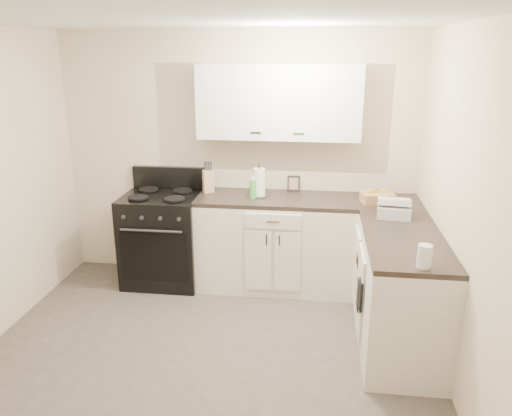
# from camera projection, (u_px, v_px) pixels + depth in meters

# --- Properties ---
(floor) EXTENTS (3.60, 3.60, 0.00)m
(floor) POSITION_uv_depth(u_px,v_px,m) (202.00, 370.00, 3.77)
(floor) COLOR #473F38
(floor) RESTS_ON ground
(ceiling) EXTENTS (3.60, 3.60, 0.00)m
(ceiling) POSITION_uv_depth(u_px,v_px,m) (188.00, 17.00, 3.01)
(ceiling) COLOR white
(ceiling) RESTS_ON wall_back
(wall_back) EXTENTS (3.60, 0.00, 3.60)m
(wall_back) POSITION_uv_depth(u_px,v_px,m) (238.00, 159.00, 5.09)
(wall_back) COLOR beige
(wall_back) RESTS_ON ground
(wall_right) EXTENTS (0.00, 3.60, 3.60)m
(wall_right) POSITION_uv_depth(u_px,v_px,m) (472.00, 225.00, 3.17)
(wall_right) COLOR beige
(wall_right) RESTS_ON ground
(wall_front) EXTENTS (3.60, 0.00, 3.60)m
(wall_front) POSITION_uv_depth(u_px,v_px,m) (68.00, 380.00, 1.69)
(wall_front) COLOR beige
(wall_front) RESTS_ON ground
(base_cabinets_back) EXTENTS (1.55, 0.60, 0.90)m
(base_cabinets_back) POSITION_uv_depth(u_px,v_px,m) (276.00, 244.00, 5.00)
(base_cabinets_back) COLOR silver
(base_cabinets_back) RESTS_ON floor
(base_cabinets_right) EXTENTS (0.60, 1.90, 0.90)m
(base_cabinets_right) POSITION_uv_depth(u_px,v_px,m) (394.00, 278.00, 4.26)
(base_cabinets_right) COLOR silver
(base_cabinets_right) RESTS_ON floor
(countertop_back) EXTENTS (1.55, 0.60, 0.04)m
(countertop_back) POSITION_uv_depth(u_px,v_px,m) (276.00, 199.00, 4.85)
(countertop_back) COLOR black
(countertop_back) RESTS_ON base_cabinets_back
(countertop_right) EXTENTS (0.60, 1.90, 0.04)m
(countertop_right) POSITION_uv_depth(u_px,v_px,m) (399.00, 227.00, 4.11)
(countertop_right) COLOR black
(countertop_right) RESTS_ON base_cabinets_right
(upper_cabinets) EXTENTS (1.55, 0.30, 0.70)m
(upper_cabinets) POSITION_uv_depth(u_px,v_px,m) (279.00, 102.00, 4.72)
(upper_cabinets) COLOR white
(upper_cabinets) RESTS_ON wall_back
(stove) EXTENTS (0.77, 0.66, 0.93)m
(stove) POSITION_uv_depth(u_px,v_px,m) (164.00, 239.00, 5.11)
(stove) COLOR black
(stove) RESTS_ON floor
(knife_block) EXTENTS (0.13, 0.13, 0.22)m
(knife_block) POSITION_uv_depth(u_px,v_px,m) (208.00, 181.00, 5.00)
(knife_block) COLOR tan
(knife_block) RESTS_ON countertop_back
(paper_towel) EXTENTS (0.13, 0.13, 0.28)m
(paper_towel) POSITION_uv_depth(u_px,v_px,m) (259.00, 183.00, 4.84)
(paper_towel) COLOR white
(paper_towel) RESTS_ON countertop_back
(soap_bottle) EXTENTS (0.07, 0.07, 0.19)m
(soap_bottle) POSITION_uv_depth(u_px,v_px,m) (253.00, 189.00, 4.79)
(soap_bottle) COLOR green
(soap_bottle) RESTS_ON countertop_back
(picture_frame) EXTENTS (0.13, 0.04, 0.16)m
(picture_frame) POSITION_uv_depth(u_px,v_px,m) (294.00, 183.00, 5.05)
(picture_frame) COLOR black
(picture_frame) RESTS_ON countertop_back
(wicker_basket) EXTENTS (0.33, 0.25, 0.10)m
(wicker_basket) POSITION_uv_depth(u_px,v_px,m) (377.00, 198.00, 4.66)
(wicker_basket) COLOR tan
(wicker_basket) RESTS_ON countertop_right
(countertop_grill) EXTENTS (0.31, 0.29, 0.10)m
(countertop_grill) POSITION_uv_depth(u_px,v_px,m) (394.00, 211.00, 4.29)
(countertop_grill) COLOR silver
(countertop_grill) RESTS_ON countertop_right
(glass_jar) EXTENTS (0.11, 0.11, 0.16)m
(glass_jar) POSITION_uv_depth(u_px,v_px,m) (424.00, 256.00, 3.27)
(glass_jar) COLOR silver
(glass_jar) RESTS_ON countertop_right
(oven_mitt_near) EXTENTS (0.02, 0.14, 0.24)m
(oven_mitt_near) POSITION_uv_depth(u_px,v_px,m) (361.00, 295.00, 3.82)
(oven_mitt_near) COLOR black
(oven_mitt_near) RESTS_ON base_cabinets_right
(oven_mitt_far) EXTENTS (0.02, 0.14, 0.25)m
(oven_mitt_far) POSITION_uv_depth(u_px,v_px,m) (359.00, 295.00, 3.99)
(oven_mitt_far) COLOR black
(oven_mitt_far) RESTS_ON base_cabinets_right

